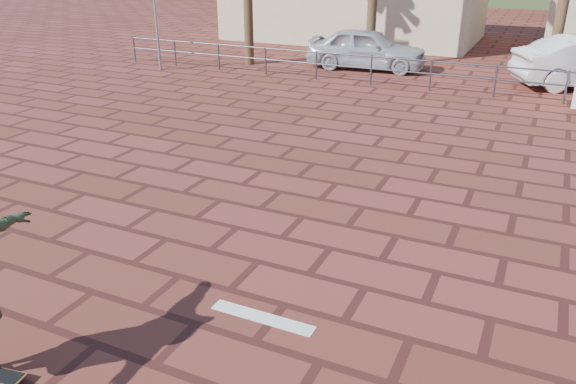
{
  "coord_description": "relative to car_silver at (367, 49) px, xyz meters",
  "views": [
    {
      "loc": [
        3.48,
        -6.39,
        4.32
      ],
      "look_at": [
        0.08,
        0.89,
        0.8
      ],
      "focal_mm": 35.0,
      "sensor_mm": 36.0,
      "label": 1
    }
  ],
  "objects": [
    {
      "name": "paint_stripe",
      "position": [
        3.68,
        -15.75,
        -0.76
      ],
      "size": [
        1.4,
        0.22,
        0.01
      ],
      "primitive_type": "cube",
      "color": "white",
      "rests_on": "ground"
    },
    {
      "name": "guardrail",
      "position": [
        2.98,
        -2.55,
        -0.09
      ],
      "size": [
        24.06,
        0.06,
        1.0
      ],
      "color": "#47494F",
      "rests_on": "ground"
    },
    {
      "name": "ground",
      "position": [
        2.98,
        -14.55,
        -0.77
      ],
      "size": [
        120.0,
        120.0,
        0.0
      ],
      "primitive_type": "plane",
      "color": "maroon",
      "rests_on": "ground"
    },
    {
      "name": "car_silver",
      "position": [
        0.0,
        0.0,
        0.0
      ],
      "size": [
        4.63,
        2.18,
        1.53
      ],
      "primitive_type": "imported",
      "rotation": [
        0.0,
        0.0,
        1.65
      ],
      "color": "#B5B8BD",
      "rests_on": "ground"
    }
  ]
}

